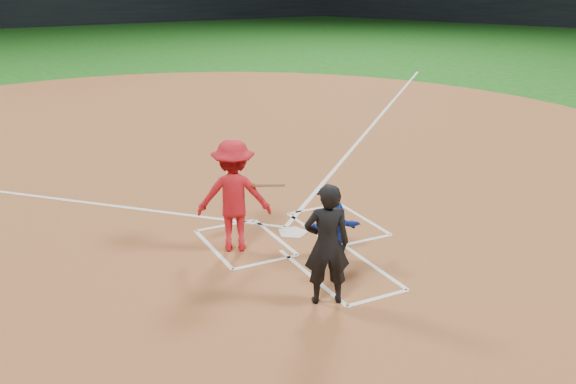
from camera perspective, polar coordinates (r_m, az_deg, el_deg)
name	(u,v)px	position (r m, az deg, el deg)	size (l,w,h in m)	color
ground	(293,234)	(12.03, 0.41, -3.71)	(120.00, 120.00, 0.00)	#145115
home_plate_dirt	(189,154)	(17.27, -8.81, 3.35)	(28.00, 28.00, 0.01)	brown
stadium_wall_far	(19,7)	(58.12, -22.77, 14.94)	(80.00, 1.20, 3.20)	black
home_plate	(293,233)	(12.02, 0.41, -3.62)	(0.60, 0.60, 0.02)	silver
catcher	(334,230)	(10.82, 4.14, -3.41)	(0.97, 0.31, 1.05)	#132B9C
umpire	(327,244)	(9.30, 3.48, -4.67)	(0.67, 0.44, 1.85)	black
chalk_markings	(198,161)	(16.62, -8.03, 2.78)	(28.35, 17.32, 0.01)	white
batter_at_plate	(234,196)	(11.06, -4.83, -0.34)	(1.72, 1.19, 1.98)	red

